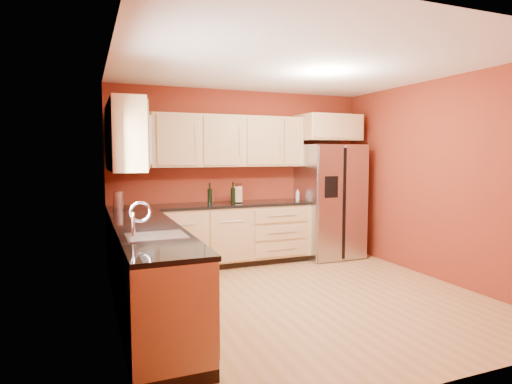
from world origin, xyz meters
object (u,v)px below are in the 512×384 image
at_px(refrigerator, 329,201).
at_px(wine_bottle_a, 210,193).
at_px(knife_block, 238,195).
at_px(canister_left, 118,201).
at_px(soap_dispenser, 298,195).

xyz_separation_m(refrigerator, wine_bottle_a, (-1.94, 0.07, 0.18)).
distance_m(refrigerator, knife_block, 1.52).
relative_size(canister_left, knife_block, 0.77).
xyz_separation_m(wine_bottle_a, soap_dispenser, (1.39, -0.03, -0.07)).
relative_size(wine_bottle_a, knife_block, 1.28).
bearing_deg(canister_left, wine_bottle_a, -0.95).
height_order(wine_bottle_a, knife_block, wine_bottle_a).
distance_m(refrigerator, wine_bottle_a, 1.95).
height_order(knife_block, soap_dispenser, knife_block).
bearing_deg(soap_dispenser, refrigerator, -4.07).
relative_size(refrigerator, soap_dispenser, 10.63).
height_order(canister_left, soap_dispenser, canister_left).
distance_m(canister_left, soap_dispenser, 2.65).
distance_m(canister_left, knife_block, 1.69).
relative_size(canister_left, wine_bottle_a, 0.60).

